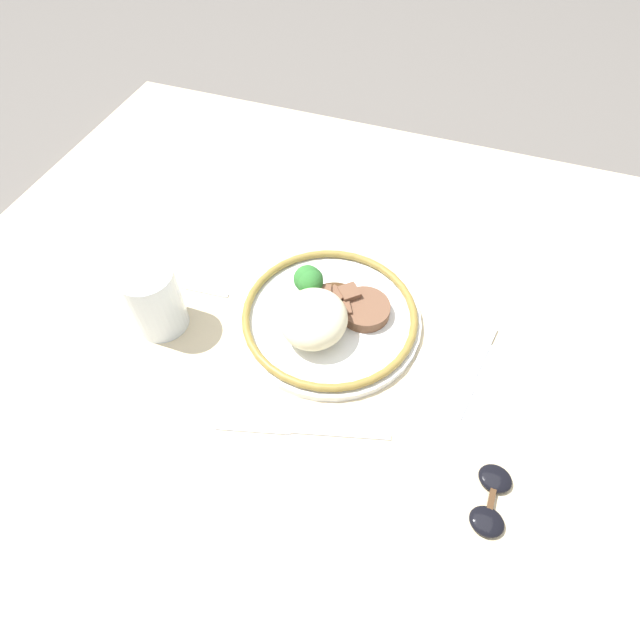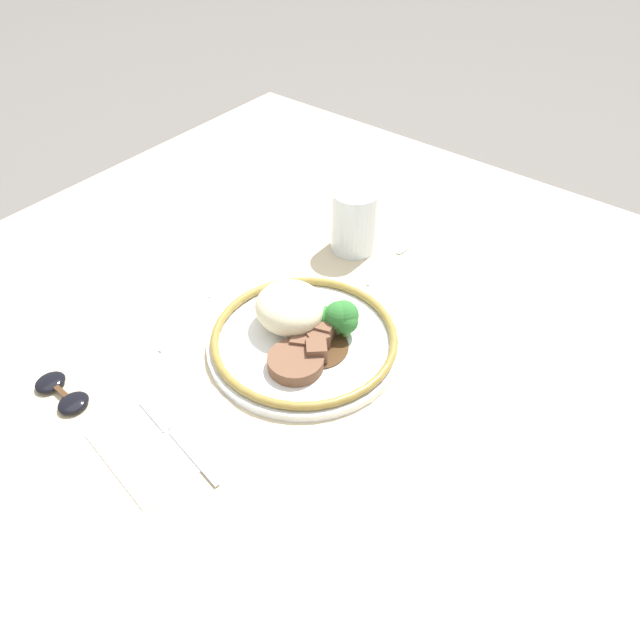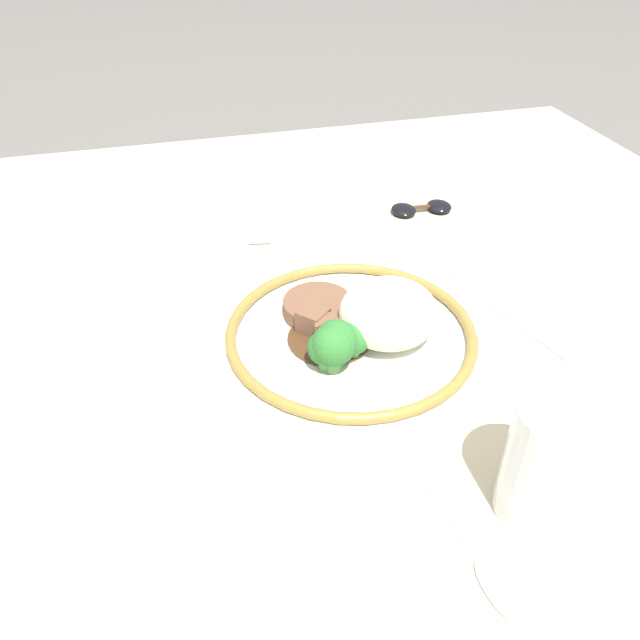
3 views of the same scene
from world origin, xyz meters
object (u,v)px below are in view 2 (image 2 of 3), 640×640
(fork, at_px, (171,432))
(spoon, at_px, (399,252))
(plate, at_px, (304,332))
(juice_glass, at_px, (354,222))
(sunglasses, at_px, (62,392))
(knife, at_px, (205,299))

(fork, relative_size, spoon, 1.12)
(plate, relative_size, juice_glass, 2.54)
(juice_glass, bearing_deg, sunglasses, 168.24)
(knife, distance_m, sunglasses, 0.26)
(juice_glass, bearing_deg, plate, -160.59)
(spoon, distance_m, sunglasses, 0.58)
(fork, distance_m, sunglasses, 0.17)
(spoon, relative_size, sunglasses, 1.62)
(fork, xyz_separation_m, spoon, (0.50, -0.02, -0.00))
(knife, relative_size, spoon, 1.50)
(juice_glass, distance_m, fork, 0.48)
(juice_glass, xyz_separation_m, sunglasses, (-0.52, 0.11, -0.05))
(juice_glass, height_order, knife, juice_glass)
(spoon, xyz_separation_m, sunglasses, (-0.55, 0.18, 0.00))
(fork, bearing_deg, sunglasses, 26.94)
(fork, distance_m, knife, 0.26)
(plate, xyz_separation_m, spoon, (0.27, 0.01, -0.02))
(plate, relative_size, knife, 1.23)
(spoon, bearing_deg, plate, 177.92)
(plate, bearing_deg, sunglasses, 145.42)
(fork, xyz_separation_m, knife, (0.21, 0.16, -0.00))
(juice_glass, relative_size, fork, 0.65)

